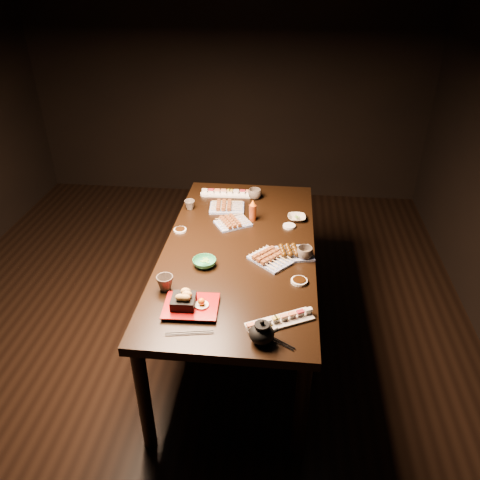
% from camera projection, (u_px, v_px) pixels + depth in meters
% --- Properties ---
extents(ground, '(5.00, 5.00, 0.00)m').
position_uv_depth(ground, '(182.00, 352.00, 3.10)').
color(ground, black).
rests_on(ground, ground).
extents(dining_table, '(0.91, 1.81, 0.75)m').
position_uv_depth(dining_table, '(239.00, 296.00, 3.00)').
color(dining_table, black).
rests_on(dining_table, ground).
extents(sushi_platter_near, '(0.34, 0.23, 0.04)m').
position_uv_depth(sushi_platter_near, '(280.00, 319.00, 2.22)').
color(sushi_platter_near, white).
rests_on(sushi_platter_near, dining_table).
extents(sushi_platter_far, '(0.36, 0.11, 0.04)m').
position_uv_depth(sushi_platter_far, '(227.00, 192.00, 3.41)').
color(sushi_platter_far, white).
rests_on(sushi_platter_far, dining_table).
extents(yakitori_plate_center, '(0.26, 0.24, 0.05)m').
position_uv_depth(yakitori_plate_center, '(233.00, 221.00, 3.03)').
color(yakitori_plate_center, '#828EB6').
rests_on(yakitori_plate_center, dining_table).
extents(yakitori_plate_right, '(0.28, 0.27, 0.06)m').
position_uv_depth(yakitori_plate_right, '(270.00, 257.00, 2.67)').
color(yakitori_plate_right, '#828EB6').
rests_on(yakitori_plate_right, dining_table).
extents(yakitori_plate_left, '(0.25, 0.19, 0.06)m').
position_uv_depth(yakitori_plate_left, '(227.00, 205.00, 3.22)').
color(yakitori_plate_left, '#828EB6').
rests_on(yakitori_plate_left, dining_table).
extents(tsukune_plate, '(0.27, 0.22, 0.06)m').
position_uv_depth(tsukune_plate, '(292.00, 251.00, 2.72)').
color(tsukune_plate, '#828EB6').
rests_on(tsukune_plate, dining_table).
extents(edamame_bowl_green, '(0.14, 0.14, 0.04)m').
position_uv_depth(edamame_bowl_green, '(204.00, 263.00, 2.63)').
color(edamame_bowl_green, '#2B8656').
rests_on(edamame_bowl_green, dining_table).
extents(edamame_bowl_cream, '(0.13, 0.13, 0.03)m').
position_uv_depth(edamame_bowl_cream, '(297.00, 218.00, 3.09)').
color(edamame_bowl_cream, beige).
rests_on(edamame_bowl_cream, dining_table).
extents(tempura_tray, '(0.28, 0.23, 0.10)m').
position_uv_depth(tempura_tray, '(191.00, 301.00, 2.29)').
color(tempura_tray, black).
rests_on(tempura_tray, dining_table).
extents(teacup_near_left, '(0.10, 0.10, 0.08)m').
position_uv_depth(teacup_near_left, '(165.00, 283.00, 2.43)').
color(teacup_near_left, '#50453D').
rests_on(teacup_near_left, dining_table).
extents(teacup_mid_right, '(0.12, 0.12, 0.07)m').
position_uv_depth(teacup_mid_right, '(305.00, 253.00, 2.69)').
color(teacup_mid_right, '#50453D').
rests_on(teacup_mid_right, dining_table).
extents(teacup_far_left, '(0.08, 0.08, 0.07)m').
position_uv_depth(teacup_far_left, '(190.00, 205.00, 3.21)').
color(teacup_far_left, '#50453D').
rests_on(teacup_far_left, dining_table).
extents(teacup_far_right, '(0.09, 0.09, 0.07)m').
position_uv_depth(teacup_far_right, '(255.00, 194.00, 3.35)').
color(teacup_far_right, '#50453D').
rests_on(teacup_far_right, dining_table).
extents(teapot, '(0.17, 0.17, 0.12)m').
position_uv_depth(teapot, '(262.00, 331.00, 2.09)').
color(teapot, black).
rests_on(teapot, dining_table).
extents(condiment_bottle, '(0.06, 0.06, 0.15)m').
position_uv_depth(condiment_bottle, '(253.00, 210.00, 3.06)').
color(condiment_bottle, maroon).
rests_on(condiment_bottle, dining_table).
extents(sauce_dish_west, '(0.10, 0.10, 0.01)m').
position_uv_depth(sauce_dish_west, '(180.00, 230.00, 2.97)').
color(sauce_dish_west, white).
rests_on(sauce_dish_west, dining_table).
extents(sauce_dish_east, '(0.09, 0.09, 0.01)m').
position_uv_depth(sauce_dish_east, '(289.00, 226.00, 3.01)').
color(sauce_dish_east, white).
rests_on(sauce_dish_east, dining_table).
extents(sauce_dish_se, '(0.10, 0.10, 0.02)m').
position_uv_depth(sauce_dish_se, '(299.00, 281.00, 2.50)').
color(sauce_dish_se, white).
rests_on(sauce_dish_se, dining_table).
extents(sauce_dish_nw, '(0.09, 0.09, 0.01)m').
position_uv_depth(sauce_dish_nw, '(206.00, 194.00, 3.42)').
color(sauce_dish_nw, white).
rests_on(sauce_dish_nw, dining_table).
extents(chopsticks_near, '(0.22, 0.06, 0.01)m').
position_uv_depth(chopsticks_near, '(190.00, 333.00, 2.16)').
color(chopsticks_near, black).
rests_on(chopsticks_near, dining_table).
extents(chopsticks_se, '(0.21, 0.14, 0.01)m').
position_uv_depth(chopsticks_se, '(272.00, 338.00, 2.13)').
color(chopsticks_se, black).
rests_on(chopsticks_se, dining_table).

